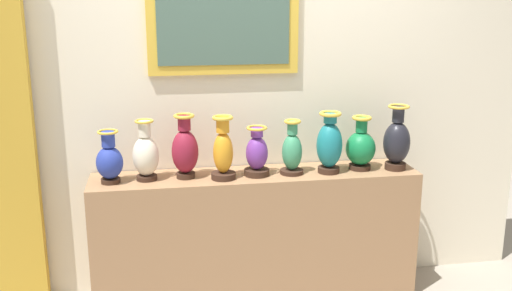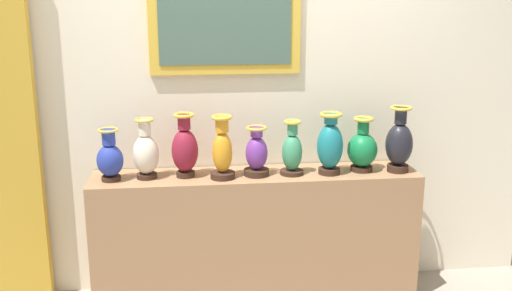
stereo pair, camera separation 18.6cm
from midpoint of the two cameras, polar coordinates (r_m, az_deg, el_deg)
The scene contains 11 objects.
display_shelf at distance 3.78m, azimuth -1.42°, elevation -8.77°, with size 2.03×0.39×0.83m, color #99704C.
back_wall at distance 3.77m, azimuth -2.11°, elevation 5.52°, with size 3.76×0.14×2.63m.
vase_cobalt at distance 3.56m, azimuth -15.49°, elevation -1.42°, with size 0.16×0.16×0.32m.
vase_ivory at distance 3.56m, azimuth -12.12°, elevation -0.88°, with size 0.15×0.15×0.37m.
vase_burgundy at distance 3.55m, azimuth -8.39°, elevation -0.41°, with size 0.16×0.16×0.39m.
vase_amber at distance 3.51m, azimuth -4.73°, elevation -0.56°, with size 0.15×0.15×0.39m.
vase_violet at distance 3.57m, azimuth -1.46°, elevation -0.84°, with size 0.16×0.16×0.31m.
vase_jade at distance 3.61m, azimuth 2.04°, elevation -0.57°, with size 0.15×0.15×0.34m.
vase_teal at distance 3.63m, azimuth 5.68°, elevation 0.11°, with size 0.16×0.16×0.38m.
vase_emerald at distance 3.74m, azimuth 8.71°, elevation -0.17°, with size 0.19×0.19×0.34m.
vase_onyx at distance 3.77m, azimuth 12.12°, elevation 0.37°, with size 0.17×0.17×0.41m.
Camera 1 is at (-0.59, -3.43, 1.91)m, focal length 41.25 mm.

